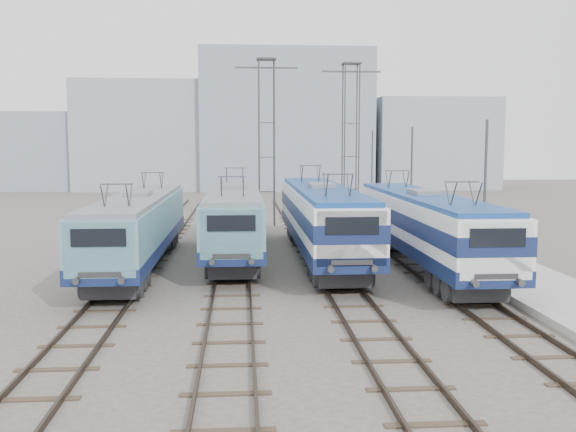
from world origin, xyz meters
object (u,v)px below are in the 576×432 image
(locomotive_center_left, at_px, (234,215))
(locomotive_center_right, at_px, (322,215))
(safety_cone, at_px, (524,278))
(locomotive_far_left, at_px, (138,225))
(mast_front, at_px, (484,201))
(catenary_tower_west, at_px, (267,135))
(mast_mid, at_px, (411,184))
(catenary_tower_east, at_px, (351,135))
(locomotive_far_right, at_px, (424,223))
(mast_rear, at_px, (372,175))

(locomotive_center_left, relative_size, locomotive_center_right, 0.96)
(safety_cone, bearing_deg, locomotive_center_right, 133.27)
(locomotive_far_left, xyz_separation_m, mast_front, (15.35, -3.79, 1.35))
(locomotive_center_right, bearing_deg, safety_cone, -46.73)
(catenary_tower_west, xyz_separation_m, mast_mid, (8.60, -8.00, -3.14))
(catenary_tower_east, distance_m, mast_mid, 10.69)
(locomotive_far_left, xyz_separation_m, catenary_tower_east, (13.25, 18.21, 4.49))
(locomotive_center_right, distance_m, mast_front, 8.53)
(locomotive_far_right, bearing_deg, safety_cone, -59.85)
(locomotive_far_left, height_order, locomotive_center_right, locomotive_center_right)
(locomotive_far_left, relative_size, mast_rear, 2.46)
(locomotive_center_left, bearing_deg, locomotive_center_right, -19.88)
(mast_mid, distance_m, safety_cone, 14.48)
(locomotive_center_right, height_order, locomotive_far_right, locomotive_center_right)
(locomotive_far_left, height_order, mast_mid, mast_mid)
(mast_rear, bearing_deg, mast_mid, -90.00)
(catenary_tower_west, bearing_deg, locomotive_far_left, -112.61)
(mast_front, bearing_deg, locomotive_far_right, 125.19)
(locomotive_center_left, distance_m, catenary_tower_west, 13.73)
(safety_cone, bearing_deg, catenary_tower_east, 97.14)
(locomotive_far_right, height_order, catenary_tower_east, catenary_tower_east)
(locomotive_far_right, bearing_deg, locomotive_center_left, 153.04)
(mast_mid, bearing_deg, catenary_tower_west, 137.07)
(locomotive_far_left, relative_size, mast_front, 2.46)
(locomotive_far_left, distance_m, locomotive_far_right, 13.55)
(locomotive_center_right, bearing_deg, mast_front, -41.28)
(locomotive_center_right, bearing_deg, locomotive_center_left, 160.12)
(locomotive_far_left, xyz_separation_m, mast_rear, (15.35, 20.21, 1.35))
(mast_front, bearing_deg, catenary_tower_east, 95.45)
(mast_mid, distance_m, mast_rear, 12.00)
(locomotive_far_left, xyz_separation_m, locomotive_far_right, (13.50, -1.17, 0.11))
(locomotive_center_right, distance_m, catenary_tower_west, 15.22)
(locomotive_far_right, distance_m, catenary_tower_east, 19.87)
(locomotive_center_left, distance_m, mast_rear, 20.04)
(catenary_tower_east, xyz_separation_m, mast_mid, (2.10, -10.00, -3.14))
(locomotive_far_right, xyz_separation_m, catenary_tower_east, (-0.25, 19.38, 4.38))
(mast_front, distance_m, safety_cone, 3.73)
(locomotive_far_left, distance_m, locomotive_center_left, 5.64)
(catenary_tower_east, distance_m, mast_rear, 4.28)
(locomotive_far_right, xyz_separation_m, mast_mid, (1.85, 9.38, 1.24))
(catenary_tower_west, bearing_deg, mast_front, -66.73)
(catenary_tower_west, distance_m, mast_mid, 12.16)
(locomotive_center_left, relative_size, safety_cone, 29.14)
(catenary_tower_east, height_order, mast_mid, catenary_tower_east)
(locomotive_center_left, relative_size, locomotive_far_right, 1.00)
(catenary_tower_east, xyz_separation_m, mast_rear, (2.10, 2.00, -3.14))
(locomotive_far_left, bearing_deg, mast_rear, 52.78)
(catenary_tower_west, height_order, mast_front, catenary_tower_west)
(mast_front, bearing_deg, mast_mid, 90.00)
(mast_mid, bearing_deg, safety_cone, -86.26)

